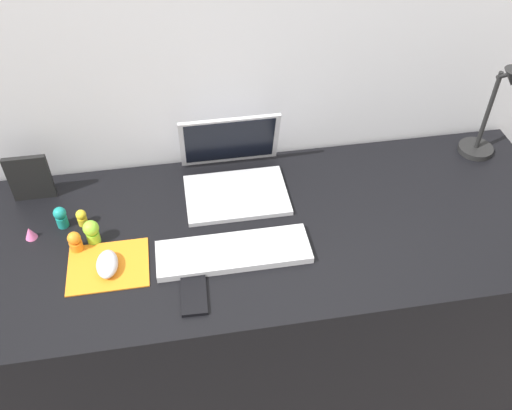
# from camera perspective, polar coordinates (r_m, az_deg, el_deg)

# --- Properties ---
(ground_plane) EXTENTS (6.00, 6.00, 0.00)m
(ground_plane) POSITION_cam_1_polar(r_m,az_deg,el_deg) (2.17, 0.64, -16.07)
(ground_plane) COLOR #59514C
(back_wall) EXTENTS (2.96, 0.05, 1.36)m
(back_wall) POSITION_cam_1_polar(r_m,az_deg,el_deg) (1.89, -1.14, 4.33)
(back_wall) COLOR silver
(back_wall) RESTS_ON ground_plane
(desk) EXTENTS (1.76, 0.66, 0.74)m
(desk) POSITION_cam_1_polar(r_m,az_deg,el_deg) (1.86, 0.73, -10.27)
(desk) COLOR black
(desk) RESTS_ON ground_plane
(laptop) EXTENTS (0.30, 0.27, 0.21)m
(laptop) POSITION_cam_1_polar(r_m,az_deg,el_deg) (1.68, -2.32, 3.52)
(laptop) COLOR silver
(laptop) RESTS_ON desk
(keyboard) EXTENTS (0.41, 0.13, 0.02)m
(keyboard) POSITION_cam_1_polar(r_m,az_deg,el_deg) (1.50, -2.31, -4.79)
(keyboard) COLOR silver
(keyboard) RESTS_ON desk
(mousepad) EXTENTS (0.21, 0.17, 0.00)m
(mousepad) POSITION_cam_1_polar(r_m,az_deg,el_deg) (1.53, -14.77, -6.02)
(mousepad) COLOR orange
(mousepad) RESTS_ON desk
(mouse) EXTENTS (0.06, 0.10, 0.03)m
(mouse) POSITION_cam_1_polar(r_m,az_deg,el_deg) (1.51, -14.88, -5.81)
(mouse) COLOR silver
(mouse) RESTS_ON mousepad
(cell_phone) EXTENTS (0.07, 0.13, 0.01)m
(cell_phone) POSITION_cam_1_polar(r_m,az_deg,el_deg) (1.43, -6.33, -8.99)
(cell_phone) COLOR black
(cell_phone) RESTS_ON desk
(desk_lamp) EXTENTS (0.11, 0.15, 0.33)m
(desk_lamp) POSITION_cam_1_polar(r_m,az_deg,el_deg) (1.87, 22.89, 8.41)
(desk_lamp) COLOR black
(desk_lamp) RESTS_ON desk
(picture_frame) EXTENTS (0.12, 0.02, 0.15)m
(picture_frame) POSITION_cam_1_polar(r_m,az_deg,el_deg) (1.75, -21.99, 2.54)
(picture_frame) COLOR black
(picture_frame) RESTS_ON desk
(toy_figurine_lime) EXTENTS (0.04, 0.04, 0.07)m
(toy_figurine_lime) POSITION_cam_1_polar(r_m,az_deg,el_deg) (1.58, -16.34, -2.59)
(toy_figurine_lime) COLOR #8CDB33
(toy_figurine_lime) RESTS_ON desk
(toy_figurine_teal) EXTENTS (0.04, 0.04, 0.07)m
(toy_figurine_teal) POSITION_cam_1_polar(r_m,az_deg,el_deg) (1.65, -19.22, -1.13)
(toy_figurine_teal) COLOR teal
(toy_figurine_teal) RESTS_ON desk
(toy_figurine_pink) EXTENTS (0.03, 0.03, 0.04)m
(toy_figurine_pink) POSITION_cam_1_polar(r_m,az_deg,el_deg) (1.66, -21.97, -2.65)
(toy_figurine_pink) COLOR pink
(toy_figurine_pink) RESTS_ON desk
(toy_figurine_yellow) EXTENTS (0.03, 0.03, 0.05)m
(toy_figurine_yellow) POSITION_cam_1_polar(r_m,az_deg,el_deg) (1.64, -17.29, -1.20)
(toy_figurine_yellow) COLOR yellow
(toy_figurine_yellow) RESTS_ON desk
(toy_figurine_orange) EXTENTS (0.04, 0.04, 0.06)m
(toy_figurine_orange) POSITION_cam_1_polar(r_m,az_deg,el_deg) (1.57, -17.90, -3.58)
(toy_figurine_orange) COLOR orange
(toy_figurine_orange) RESTS_ON desk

